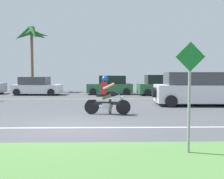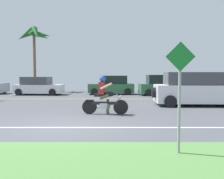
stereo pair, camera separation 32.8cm
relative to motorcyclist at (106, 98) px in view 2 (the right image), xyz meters
name	(u,v)px [view 2 (the right image)]	position (x,y,z in m)	size (l,w,h in m)	color
ground	(81,112)	(-1.14, 0.62, -0.73)	(56.00, 30.00, 0.04)	#4C4F54
grass_median	(27,175)	(-1.14, -6.48, -0.68)	(56.00, 3.80, 0.06)	#548442
lane_line_near	(68,127)	(-1.14, -2.66, -0.70)	(50.40, 0.12, 0.01)	silver
lane_line_far	(92,99)	(-1.14, 6.52, -0.70)	(50.40, 0.12, 0.01)	yellow
motorcyclist	(106,98)	(0.00, 0.00, 0.00)	(2.00, 0.65, 1.68)	black
suv_nearby	(198,89)	(5.00, 3.03, 0.19)	(4.82, 2.33, 1.84)	silver
parked_car_1	(40,86)	(-5.88, 10.04, 0.00)	(3.99, 2.21, 1.51)	silver
parked_car_2	(113,86)	(0.29, 10.54, 0.04)	(3.92, 2.00, 1.60)	#2D663D
parked_car_3	(166,86)	(4.67, 9.63, 0.07)	(4.41, 2.00, 1.67)	#2D663D
palm_tree_0	(35,37)	(-7.36, 13.76, 4.71)	(3.48, 3.49, 6.40)	brown
street_sign	(181,87)	(1.74, -5.41, 0.77)	(0.62, 0.06, 2.42)	gray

